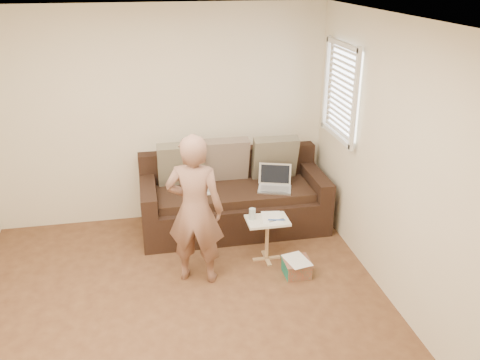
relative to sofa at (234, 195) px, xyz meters
The scene contains 17 objects.
floor 1.99m from the sofa, 114.26° to the right, with size 4.50×4.50×0.00m, color #4C2D1C.
ceiling 2.92m from the sofa, 114.26° to the right, with size 4.50×4.50×0.00m, color white.
wall_back 1.28m from the sofa, 149.30° to the left, with size 4.00×4.00×0.00m, color beige.
wall_right 2.31m from the sofa, 55.94° to the right, with size 4.50×4.50×0.00m, color beige.
window_blinds 1.74m from the sofa, 13.45° to the right, with size 0.12×0.88×1.08m, color white, non-canonical shape.
sofa is the anchor object (origin of this frame).
pillow_left 0.73m from the sofa, 161.58° to the left, with size 0.55×0.14×0.55m, color brown, non-canonical shape.
pillow_mid 0.44m from the sofa, 101.41° to the left, with size 0.55×0.14×0.55m, color brown, non-canonical shape.
pillow_right 0.69m from the sofa, 19.89° to the left, with size 0.55×0.14×0.55m, color brown, non-canonical shape.
laptop_silver 0.50m from the sofa, 18.67° to the right, with size 0.39×0.28×0.26m, color #B7BABC, non-canonical shape.
laptop_white 0.44m from the sofa, behind, with size 0.30×0.21×0.21m, color white, non-canonical shape.
person 1.22m from the sofa, 119.55° to the right, with size 0.57×0.39×1.56m, color brown.
side_table 0.85m from the sofa, 75.42° to the right, with size 0.45×0.31×0.49m, color silver, non-canonical shape.
drinking_glass 0.78m from the sofa, 86.00° to the right, with size 0.07×0.07×0.12m, color silver, non-canonical shape.
scissors 0.91m from the sofa, 70.86° to the right, with size 0.18×0.10×0.02m, color silver, non-canonical shape.
paper_on_table 0.83m from the sofa, 71.11° to the right, with size 0.21×0.30×0.00m, color white, non-canonical shape.
striped_box 1.28m from the sofa, 69.05° to the right, with size 0.28×0.28×0.17m, color red, non-canonical shape.
Camera 1 is at (-0.20, -3.64, 3.00)m, focal length 37.89 mm.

